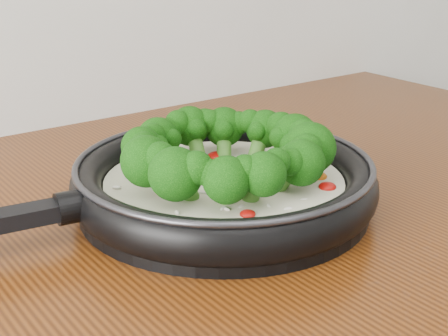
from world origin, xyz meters
TOP-DOWN VIEW (x-y plane):
  - skillet at (0.08, 1.06)m, footprint 0.58×0.40m

SIDE VIEW (x-z plane):
  - skillet at x=0.08m, z-range 0.89..0.99m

